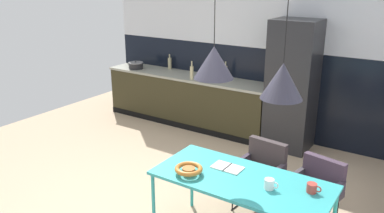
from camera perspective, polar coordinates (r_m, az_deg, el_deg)
name	(u,v)px	position (r m, az deg, el deg)	size (l,w,h in m)	color
back_wall_splashback_dark	(268,92)	(6.64, 11.09, 2.10)	(6.25, 0.12, 1.45)	black
back_wall_panel_upper	(274,2)	(6.40, 11.91, 14.68)	(6.25, 0.12, 1.45)	silver
kitchen_counter	(187,99)	(7.05, -0.76, 1.08)	(3.17, 0.63, 0.90)	#312D19
refrigerator_column	(292,86)	(6.07, 14.43, 2.92)	(0.67, 0.60, 1.98)	#232326
dining_table	(242,183)	(3.77, 7.25, -11.04)	(1.66, 0.78, 0.76)	teal
armchair_head_of_table	(262,167)	(4.53, 10.14, -8.73)	(0.53, 0.52, 0.80)	#3A3239
armchair_near_window	(317,185)	(4.36, 17.80, -10.84)	(0.56, 0.55, 0.75)	#3A3239
fruit_bowl	(189,169)	(3.77, -0.49, -9.18)	(0.27, 0.27, 0.08)	#B2662D
open_book	(227,167)	(3.91, 5.20, -8.85)	(0.30, 0.19, 0.02)	white
mug_white_ceramic	(312,188)	(3.63, 17.13, -11.30)	(0.13, 0.09, 0.08)	#B23D33
mug_dark_espresso	(270,184)	(3.59, 11.26, -11.05)	(0.13, 0.09, 0.09)	white
cooking_pot	(136,65)	(7.48, -8.20, 5.96)	(0.28, 0.28, 0.15)	black
bottle_oil_tall	(225,72)	(6.67, 4.90, 5.04)	(0.06, 0.06, 0.30)	tan
bottle_wine_green	(170,63)	(7.39, -3.28, 6.34)	(0.07, 0.07, 0.28)	tan
bottle_vinegar_dark	(192,72)	(6.59, -0.04, 5.00)	(0.06, 0.06, 0.32)	tan
pendant_lamp_over_table_near	(214,62)	(3.53, 3.22, 6.46)	(0.37, 0.37, 1.18)	black
pendant_lamp_over_table_far	(282,81)	(3.23, 13.06, 3.66)	(0.35, 0.35, 1.25)	black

